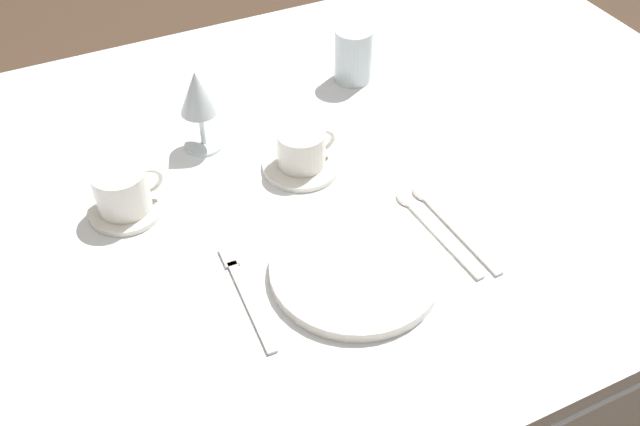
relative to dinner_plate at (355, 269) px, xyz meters
name	(u,v)px	position (x,y,z in m)	size (l,w,h in m)	color
ground_plane	(294,413)	(-0.01, 0.24, -0.75)	(6.00, 6.00, 0.00)	#4C3828
dining_table	(284,215)	(-0.01, 0.24, -0.09)	(1.80, 1.11, 0.74)	white
dinner_plate	(355,269)	(0.00, 0.00, 0.00)	(0.25, 0.25, 0.02)	white
fork_outer	(245,292)	(-0.16, 0.03, -0.01)	(0.03, 0.21, 0.00)	beige
spoon_soup	(428,222)	(0.15, 0.04, -0.01)	(0.03, 0.22, 0.01)	beige
spoon_dessert	(445,217)	(0.18, 0.04, -0.01)	(0.03, 0.22, 0.01)	beige
saucer_left	(126,209)	(-0.27, 0.28, 0.00)	(0.12, 0.12, 0.01)	white
coffee_cup_left	(123,189)	(-0.27, 0.28, 0.04)	(0.11, 0.09, 0.07)	white
saucer_right	(302,165)	(0.03, 0.26, 0.00)	(0.13, 0.13, 0.01)	white
coffee_cup_right	(302,148)	(0.03, 0.26, 0.03)	(0.10, 0.08, 0.06)	white
wine_glass_centre	(198,97)	(-0.10, 0.39, 0.09)	(0.07, 0.07, 0.15)	silver
drink_tumbler	(353,55)	(0.24, 0.47, 0.05)	(0.07, 0.07, 0.11)	silver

